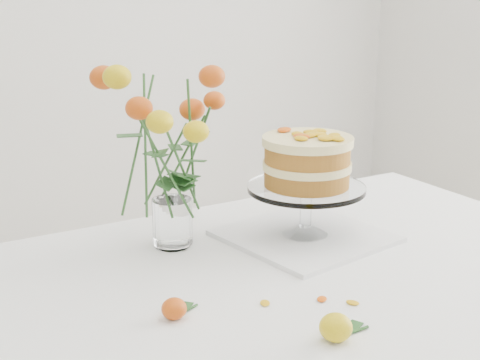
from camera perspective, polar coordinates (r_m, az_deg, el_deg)
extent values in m
cube|color=tan|center=(1.39, 4.12, -8.76)|extent=(1.40, 0.90, 0.04)
cylinder|color=tan|center=(2.17, 12.10, -10.49)|extent=(0.06, 0.06, 0.71)
cube|color=white|center=(1.38, 4.14, -7.90)|extent=(1.42, 0.92, 0.01)
cube|color=white|center=(1.79, -4.29, -5.70)|extent=(1.42, 0.01, 0.20)
cube|color=white|center=(1.56, 5.56, -4.78)|extent=(0.37, 0.37, 0.01)
cylinder|color=white|center=(1.53, 5.63, -2.42)|extent=(0.03, 0.03, 0.09)
cylinder|color=white|center=(1.52, 5.68, -0.67)|extent=(0.27, 0.27, 0.01)
cylinder|color=#A67425|center=(1.51, 5.71, 0.23)|extent=(0.24, 0.24, 0.04)
cylinder|color=#FFDEA4|center=(1.50, 5.74, 1.25)|extent=(0.25, 0.25, 0.02)
cylinder|color=#A67425|center=(1.50, 5.77, 2.28)|extent=(0.24, 0.24, 0.04)
cylinder|color=#FFDEA4|center=(1.49, 5.80, 3.35)|extent=(0.26, 0.26, 0.02)
cylinder|color=white|center=(1.51, -5.73, -5.49)|extent=(0.07, 0.07, 0.01)
cylinder|color=white|center=(1.49, -5.79, -3.52)|extent=(0.09, 0.09, 0.10)
ellipsoid|color=yellow|center=(1.13, 8.17, -12.34)|extent=(0.06, 0.06, 0.05)
cylinder|color=#275522|center=(1.17, 9.63, -12.70)|extent=(0.07, 0.01, 0.01)
ellipsoid|color=#BD5109|center=(1.19, -5.65, -10.87)|extent=(0.05, 0.05, 0.04)
cylinder|color=#275522|center=(1.22, -4.56, -11.08)|extent=(0.05, 0.02, 0.00)
ellipsoid|color=#E8AC0E|center=(1.25, 2.14, -10.46)|extent=(0.03, 0.02, 0.00)
ellipsoid|color=#E8AC0E|center=(1.27, 7.00, -10.07)|extent=(0.03, 0.02, 0.00)
ellipsoid|color=#E8AC0E|center=(1.26, 9.58, -10.29)|extent=(0.03, 0.02, 0.00)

